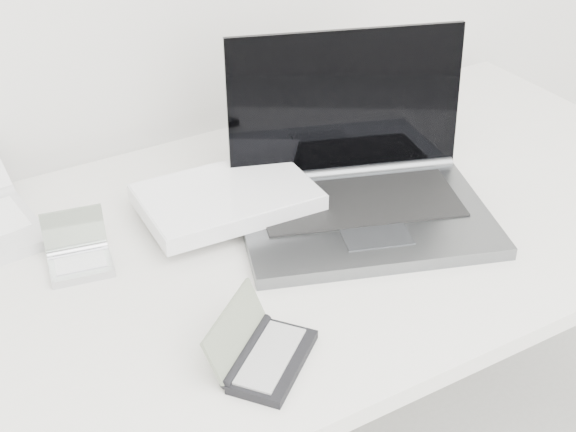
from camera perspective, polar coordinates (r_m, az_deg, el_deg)
desk at (r=1.39m, az=0.24°, el=-2.55°), size 1.60×0.80×0.73m
laptop_large at (r=1.39m, az=2.27°, el=1.97°), size 0.60×0.46×0.29m
pda_silver at (r=1.32m, az=-14.65°, el=-2.75°), size 0.11×0.11×0.08m
palmtop_charcoal at (r=1.10m, az=-1.85°, el=-9.72°), size 0.18×0.18×0.08m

